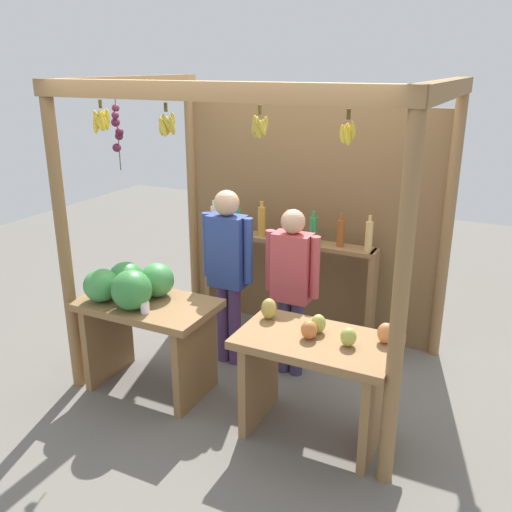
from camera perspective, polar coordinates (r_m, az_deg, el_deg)
ground_plane at (r=5.13m, az=0.94°, el=-11.27°), size 12.00×12.00×0.00m
market_stall at (r=4.95m, az=3.06°, el=5.70°), size 2.74×1.99×2.49m
fruit_counter_left at (r=4.62m, az=-11.82°, el=-5.00°), size 1.10×0.66×1.10m
fruit_counter_right at (r=4.05m, az=6.18°, el=-10.96°), size 1.10×0.64×0.94m
bottle_shelf_unit at (r=5.43m, az=3.12°, el=-0.37°), size 1.75×0.22×1.34m
vendor_man at (r=4.84m, az=-2.90°, el=-0.71°), size 0.48×0.22×1.60m
vendor_woman at (r=4.69m, az=3.66°, el=-2.41°), size 0.48×0.20×1.48m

